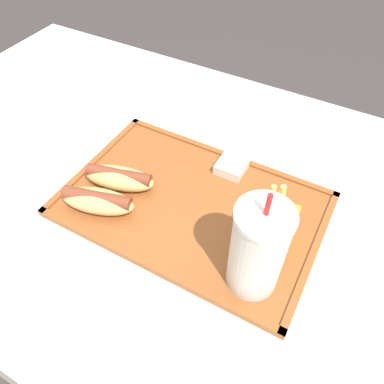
{
  "coord_description": "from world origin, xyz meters",
  "views": [
    {
      "loc": [
        -0.25,
        0.41,
        1.3
      ],
      "look_at": [
        -0.04,
        0.03,
        0.81
      ],
      "focal_mm": 35.0,
      "sensor_mm": 36.0,
      "label": 1
    }
  ],
  "objects_px": {
    "hot_dog_near": "(119,178)",
    "sauce_cup_mayo": "(232,166)",
    "hot_dog_far": "(98,200)",
    "soda_cup": "(257,250)",
    "fries_carton": "(271,221)"
  },
  "relations": [
    {
      "from": "sauce_cup_mayo",
      "to": "hot_dog_far",
      "type": "bearing_deg",
      "value": 50.48
    },
    {
      "from": "soda_cup",
      "to": "hot_dog_far",
      "type": "distance_m",
      "value": 0.3
    },
    {
      "from": "hot_dog_far",
      "to": "fries_carton",
      "type": "bearing_deg",
      "value": -161.99
    },
    {
      "from": "soda_cup",
      "to": "sauce_cup_mayo",
      "type": "distance_m",
      "value": 0.24
    },
    {
      "from": "soda_cup",
      "to": "hot_dog_near",
      "type": "xyz_separation_m",
      "value": [
        0.29,
        -0.06,
        -0.06
      ]
    },
    {
      "from": "hot_dog_near",
      "to": "sauce_cup_mayo",
      "type": "height_order",
      "value": "hot_dog_near"
    },
    {
      "from": "soda_cup",
      "to": "hot_dog_near",
      "type": "relative_size",
      "value": 1.38
    },
    {
      "from": "soda_cup",
      "to": "hot_dog_far",
      "type": "xyz_separation_m",
      "value": [
        0.29,
        0.0,
        -0.06
      ]
    },
    {
      "from": "soda_cup",
      "to": "fries_carton",
      "type": "height_order",
      "value": "soda_cup"
    },
    {
      "from": "hot_dog_far",
      "to": "fries_carton",
      "type": "xyz_separation_m",
      "value": [
        -0.28,
        -0.09,
        0.01
      ]
    },
    {
      "from": "hot_dog_near",
      "to": "fries_carton",
      "type": "height_order",
      "value": "fries_carton"
    },
    {
      "from": "soda_cup",
      "to": "hot_dog_near",
      "type": "height_order",
      "value": "soda_cup"
    },
    {
      "from": "hot_dog_far",
      "to": "fries_carton",
      "type": "distance_m",
      "value": 0.3
    },
    {
      "from": "hot_dog_far",
      "to": "sauce_cup_mayo",
      "type": "height_order",
      "value": "hot_dog_far"
    },
    {
      "from": "hot_dog_near",
      "to": "fries_carton",
      "type": "xyz_separation_m",
      "value": [
        -0.28,
        -0.03,
        0.01
      ]
    }
  ]
}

